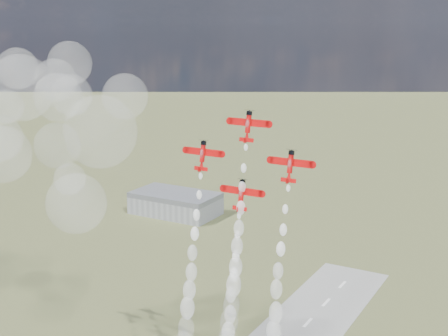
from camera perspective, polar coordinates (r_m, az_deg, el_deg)
name	(u,v)px	position (r m, az deg, el deg)	size (l,w,h in m)	color
hangar	(175,203)	(370.17, -4.46, -3.23)	(50.00, 28.00, 13.00)	gray
plane_lead	(248,126)	(156.71, 2.22, 3.90)	(11.16, 3.84, 7.89)	red
plane_left	(202,155)	(162.80, -1.98, 1.21)	(11.16, 3.84, 7.89)	red
plane_right	(290,165)	(151.68, 6.07, 0.24)	(11.16, 3.84, 7.89)	red
plane_slot	(241,194)	(157.47, 1.59, -2.41)	(11.16, 3.84, 7.89)	red
smoke_trail_lead	(230,318)	(163.87, 0.52, -13.52)	(5.55, 13.42, 58.34)	white
drifted_smoke_cloud	(51,124)	(201.95, -15.51, 3.90)	(62.14, 32.90, 57.22)	white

